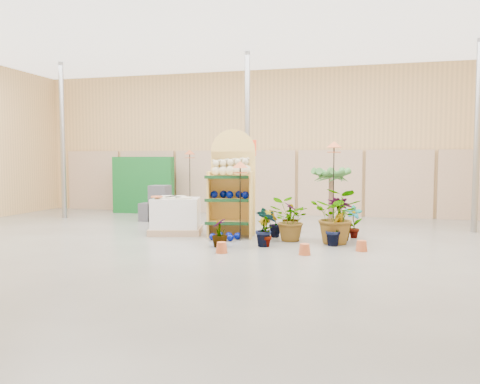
% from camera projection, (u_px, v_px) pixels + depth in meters
% --- Properties ---
extents(room, '(15.20, 12.10, 4.70)m').
position_uv_depth(room, '(219.00, 135.00, 9.71)').
color(room, '#5F5E58').
rests_on(room, ground).
extents(display_shelf, '(1.09, 0.79, 2.40)m').
position_uv_depth(display_shelf, '(232.00, 187.00, 10.48)').
color(display_shelf, '#D8AE56').
rests_on(display_shelf, ground).
extents(teddy_bears, '(0.89, 0.25, 0.39)m').
position_uv_depth(teddy_bears, '(232.00, 169.00, 10.33)').
color(teddy_bears, '#BDB28E').
rests_on(teddy_bears, display_shelf).
extents(gazing_balls_shelf, '(0.88, 0.30, 0.17)m').
position_uv_depth(gazing_balls_shelf, '(230.00, 195.00, 10.35)').
color(gazing_balls_shelf, '#000B6E').
rests_on(gazing_balls_shelf, display_shelf).
extents(gazing_balls_floor, '(0.63, 0.39, 0.15)m').
position_uv_depth(gazing_balls_floor, '(225.00, 236.00, 9.97)').
color(gazing_balls_floor, '#000B6E').
rests_on(gazing_balls_floor, ground).
extents(pallet_stack, '(1.36, 1.21, 0.86)m').
position_uv_depth(pallet_stack, '(176.00, 216.00, 10.80)').
color(pallet_stack, '#A28267').
rests_on(pallet_stack, ground).
extents(charcoal_planters, '(0.80, 0.50, 1.00)m').
position_uv_depth(charcoal_planters, '(157.00, 206.00, 13.00)').
color(charcoal_planters, '#2F2F34').
rests_on(charcoal_planters, ground).
extents(trellis_stock, '(2.00, 0.30, 1.80)m').
position_uv_depth(trellis_stock, '(143.00, 185.00, 14.87)').
color(trellis_stock, '#0E531D').
rests_on(trellis_stock, ground).
extents(offer_sign, '(0.50, 0.08, 2.20)m').
position_uv_depth(offer_sign, '(247.00, 165.00, 11.73)').
color(offer_sign, gray).
rests_on(offer_sign, ground).
extents(bird_table_front, '(0.34, 0.34, 1.68)m').
position_uv_depth(bird_table_front, '(240.00, 167.00, 9.76)').
color(bird_table_front, black).
rests_on(bird_table_front, ground).
extents(bird_table_right, '(0.34, 0.34, 2.12)m').
position_uv_depth(bird_table_right, '(334.00, 148.00, 10.26)').
color(bird_table_right, black).
rests_on(bird_table_right, ground).
extents(bird_table_back, '(0.34, 0.34, 2.00)m').
position_uv_depth(bird_table_back, '(190.00, 155.00, 13.78)').
color(bird_table_back, black).
rests_on(bird_table_back, ground).
extents(palm, '(0.70, 0.70, 1.63)m').
position_uv_depth(palm, '(331.00, 174.00, 10.94)').
color(palm, brown).
rests_on(palm, ground).
extents(potted_plant_0, '(0.42, 0.31, 0.73)m').
position_uv_depth(potted_plant_0, '(265.00, 224.00, 9.74)').
color(potted_plant_0, '#316C2B').
rests_on(potted_plant_0, ground).
extents(potted_plant_1, '(0.40, 0.45, 0.71)m').
position_uv_depth(potted_plant_1, '(263.00, 228.00, 9.24)').
color(potted_plant_1, '#316C2B').
rests_on(potted_plant_1, ground).
extents(potted_plant_2, '(0.91, 0.82, 0.90)m').
position_uv_depth(potted_plant_2, '(289.00, 220.00, 9.82)').
color(potted_plant_2, '#316C2B').
rests_on(potted_plant_2, ground).
extents(potted_plant_3, '(0.62, 0.62, 0.93)m').
position_uv_depth(potted_plant_3, '(340.00, 218.00, 9.93)').
color(potted_plant_3, '#316C2B').
rests_on(potted_plant_3, ground).
extents(potted_plant_4, '(0.42, 0.32, 0.72)m').
position_uv_depth(potted_plant_4, '(354.00, 222.00, 10.20)').
color(potted_plant_4, '#316C2B').
rests_on(potted_plant_4, ground).
extents(potted_plant_5, '(0.28, 0.35, 0.63)m').
position_uv_depth(potted_plant_5, '(275.00, 223.00, 10.30)').
color(potted_plant_5, '#316C2B').
rests_on(potted_plant_5, ground).
extents(potted_plant_7, '(0.36, 0.36, 0.56)m').
position_uv_depth(potted_plant_7, '(220.00, 233.00, 9.16)').
color(potted_plant_7, '#316C2B').
rests_on(potted_plant_7, ground).
extents(potted_plant_8, '(0.47, 0.44, 0.74)m').
position_uv_depth(potted_plant_8, '(266.00, 228.00, 9.18)').
color(potted_plant_8, '#316C2B').
rests_on(potted_plant_8, ground).
extents(potted_plant_9, '(0.46, 0.42, 0.67)m').
position_uv_depth(potted_plant_9, '(335.00, 229.00, 9.28)').
color(potted_plant_9, '#316C2B').
rests_on(potted_plant_9, ground).
extents(potted_plant_10, '(1.22, 1.13, 1.14)m').
position_uv_depth(potted_plant_10, '(338.00, 216.00, 9.49)').
color(potted_plant_10, '#316C2B').
rests_on(potted_plant_10, ground).
extents(potted_plant_11, '(0.54, 0.54, 0.70)m').
position_uv_depth(potted_plant_11, '(291.00, 217.00, 11.10)').
color(potted_plant_11, '#316C2B').
rests_on(potted_plant_11, ground).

